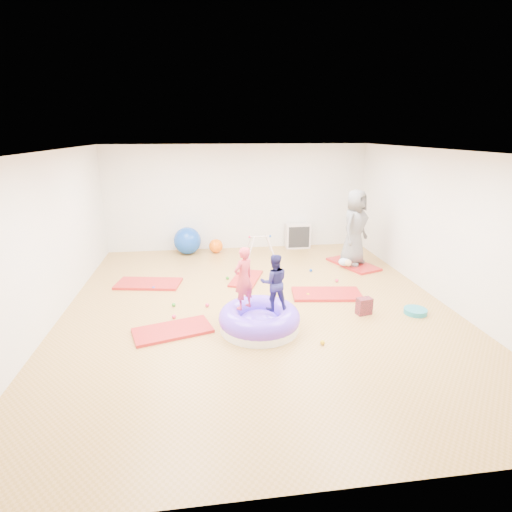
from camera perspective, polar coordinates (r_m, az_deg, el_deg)
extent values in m
cube|color=#A27733|center=(7.44, 0.31, -7.32)|extent=(7.00, 8.00, 0.01)
cube|color=white|center=(6.77, 0.35, 14.76)|extent=(7.00, 8.00, 0.01)
cube|color=silver|center=(10.87, -2.64, 8.31)|extent=(7.00, 0.01, 2.80)
cube|color=silver|center=(3.33, 10.25, -13.82)|extent=(7.00, 0.01, 2.80)
cube|color=silver|center=(7.37, -27.75, 1.93)|extent=(0.01, 8.00, 2.80)
cube|color=silver|center=(8.22, 25.34, 3.69)|extent=(0.01, 8.00, 2.80)
cube|color=red|center=(6.71, -11.83, -10.37)|extent=(1.36, 0.94, 0.05)
cube|color=red|center=(8.77, -15.10, -3.82)|extent=(1.42, 0.89, 0.06)
cube|color=red|center=(8.78, -1.45, -3.22)|extent=(0.87, 1.19, 0.04)
cube|color=red|center=(8.06, 10.06, -5.37)|extent=(1.42, 0.84, 0.06)
cube|color=red|center=(9.97, 13.69, -1.14)|extent=(1.06, 1.45, 0.05)
cylinder|color=white|center=(6.65, 0.48, -9.80)|extent=(1.29, 1.29, 0.15)
torus|color=#6B3CF7|center=(6.59, 0.48, -8.75)|extent=(1.33, 1.33, 0.35)
ellipsoid|color=#6B3CF7|center=(6.62, 0.48, -9.39)|extent=(0.71, 0.71, 0.32)
imported|color=#D93C47|center=(6.39, -1.80, -2.78)|extent=(0.45, 0.43, 1.04)
imported|color=navy|center=(6.37, 2.61, -3.36)|extent=(0.46, 0.36, 0.94)
imported|color=#606060|center=(9.71, 13.92, 3.99)|extent=(1.03, 1.01, 1.79)
ellipsoid|color=silver|center=(9.70, 12.70, -0.80)|extent=(0.35, 0.22, 0.20)
sphere|color=#D6B07D|center=(9.55, 13.03, -0.96)|extent=(0.16, 0.16, 0.16)
sphere|color=#EA2954|center=(8.79, 11.47, -3.45)|extent=(0.07, 0.07, 0.07)
sphere|color=#EA2954|center=(7.14, -11.64, -8.48)|extent=(0.07, 0.07, 0.07)
sphere|color=#2E8A22|center=(8.78, -4.10, -3.16)|extent=(0.07, 0.07, 0.07)
sphere|color=#1040A9|center=(8.46, -14.43, -4.48)|extent=(0.07, 0.07, 0.07)
sphere|color=#1040A9|center=(9.31, 7.84, -2.06)|extent=(0.07, 0.07, 0.07)
sphere|color=#2E8A22|center=(7.60, -11.69, -6.84)|extent=(0.07, 0.07, 0.07)
sphere|color=#EA2954|center=(7.49, -6.99, -6.97)|extent=(0.07, 0.07, 0.07)
sphere|color=gold|center=(6.77, 5.01, -9.69)|extent=(0.07, 0.07, 0.07)
sphere|color=gold|center=(7.94, 7.43, -5.53)|extent=(0.07, 0.07, 0.07)
sphere|color=gold|center=(6.30, 9.48, -12.09)|extent=(0.07, 0.07, 0.07)
sphere|color=#1040A9|center=(10.67, -9.78, 2.17)|extent=(0.71, 0.71, 0.71)
sphere|color=#FE650A|center=(10.71, -5.74, 1.44)|extent=(0.37, 0.37, 0.37)
cylinder|color=beige|center=(10.04, -0.70, 1.08)|extent=(0.21, 0.21, 0.55)
cylinder|color=beige|center=(10.48, -1.02, 1.79)|extent=(0.21, 0.21, 0.55)
cylinder|color=beige|center=(10.11, 2.18, 1.19)|extent=(0.21, 0.21, 0.55)
cylinder|color=beige|center=(10.55, 1.75, 1.89)|extent=(0.21, 0.21, 0.55)
cylinder|color=beige|center=(10.23, 0.56, 2.79)|extent=(0.53, 0.03, 0.03)
sphere|color=#EA2954|center=(10.19, -0.93, 2.74)|extent=(0.06, 0.06, 0.06)
sphere|color=#1040A9|center=(10.27, 2.03, 2.84)|extent=(0.06, 0.06, 0.06)
cube|color=beige|center=(11.16, 5.97, 2.89)|extent=(0.67, 0.33, 0.67)
cube|color=#252525|center=(11.01, 6.16, 2.69)|extent=(0.58, 0.02, 0.58)
cube|color=beige|center=(11.11, 6.02, 2.83)|extent=(0.02, 0.23, 0.59)
cube|color=beige|center=(11.11, 6.02, 2.83)|extent=(0.59, 0.23, 0.02)
cylinder|color=teal|center=(7.72, 21.81, -7.33)|extent=(0.40, 0.40, 0.09)
cube|color=maroon|center=(7.37, 15.19, -6.93)|extent=(0.29, 0.21, 0.30)
cylinder|color=gold|center=(6.66, -2.73, -10.30)|extent=(0.21, 0.21, 0.03)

